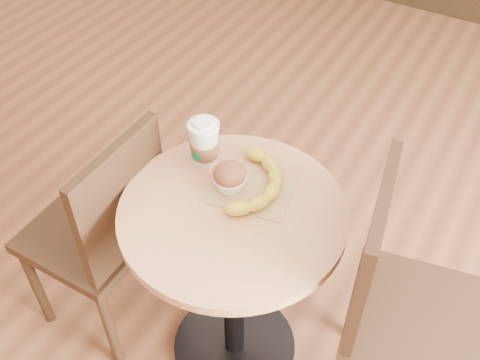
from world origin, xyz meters
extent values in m
cylinder|color=black|center=(-0.07, 0.05, 0.01)|extent=(0.44, 0.44, 0.02)
cylinder|color=black|center=(-0.07, 0.05, 0.38)|extent=(0.07, 0.07, 0.72)
cylinder|color=tan|center=(-0.07, 0.05, 0.73)|extent=(0.63, 0.63, 0.03)
cube|color=#301F10|center=(-0.57, -0.03, 0.44)|extent=(0.39, 0.39, 0.04)
cylinder|color=#301F10|center=(-0.74, 0.14, 0.22)|extent=(0.04, 0.04, 0.44)
cylinder|color=#301F10|center=(-0.74, -0.19, 0.22)|extent=(0.04, 0.04, 0.44)
cylinder|color=#301F10|center=(-0.40, 0.14, 0.22)|extent=(0.04, 0.04, 0.44)
cylinder|color=#301F10|center=(-0.41, -0.20, 0.22)|extent=(0.04, 0.04, 0.44)
cube|color=#301F10|center=(-0.40, -0.03, 0.68)|extent=(0.03, 0.37, 0.41)
cube|color=#301F10|center=(0.48, 0.17, 0.46)|extent=(0.48, 0.48, 0.04)
cylinder|color=#301F10|center=(0.62, 0.38, 0.23)|extent=(0.04, 0.04, 0.46)
cylinder|color=#301F10|center=(0.28, 0.31, 0.23)|extent=(0.04, 0.04, 0.46)
cube|color=#301F10|center=(0.30, 0.14, 0.72)|extent=(0.10, 0.39, 0.43)
cube|color=#AC8353|center=(-0.07, 0.14, 0.75)|extent=(0.27, 0.22, 0.00)
cylinder|color=white|center=(-0.24, 0.18, 0.89)|extent=(0.09, 0.09, 0.01)
cylinder|color=white|center=(-0.24, 0.18, 0.90)|extent=(0.06, 0.06, 0.01)
cylinder|color=#08522B|center=(-0.24, 0.14, 0.80)|extent=(0.03, 0.00, 0.03)
ellipsoid|color=brown|center=(-0.12, 0.12, 0.81)|extent=(0.09, 0.09, 0.06)
ellipsoid|color=beige|center=(-0.12, 0.12, 0.83)|extent=(0.03, 0.03, 0.02)
camera|label=1|loc=(0.46, -0.82, 1.88)|focal=42.00mm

